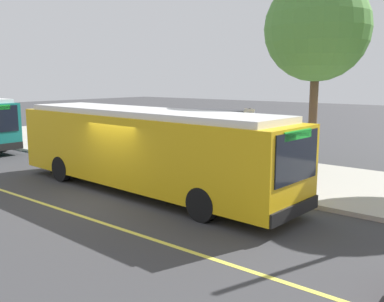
{
  "coord_description": "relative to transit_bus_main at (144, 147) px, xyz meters",
  "views": [
    {
      "loc": [
        11.09,
        -9.55,
        4.0
      ],
      "look_at": [
        2.06,
        1.49,
        1.6
      ],
      "focal_mm": 40.23,
      "sensor_mm": 36.0,
      "label": 1
    }
  ],
  "objects": [
    {
      "name": "sidewalk_curb",
      "position": [
        -0.27,
        4.99,
        -1.54
      ],
      "size": [
        44.0,
        6.4,
        0.15
      ],
      "primitive_type": "cube",
      "color": "#A8A399",
      "rests_on": "ground_plane"
    },
    {
      "name": "route_sign_post",
      "position": [
        2.56,
        2.84,
        0.34
      ],
      "size": [
        0.44,
        0.08,
        2.8
      ],
      "color": "#333338",
      "rests_on": "sidewalk_curb"
    },
    {
      "name": "bus_shelter",
      "position": [
        -0.75,
        5.12,
        0.3
      ],
      "size": [
        2.9,
        1.6,
        2.48
      ],
      "color": "#333338",
      "rests_on": "sidewalk_curb"
    },
    {
      "name": "ground_plane",
      "position": [
        -0.27,
        -1.01,
        -1.62
      ],
      "size": [
        120.0,
        120.0,
        0.0
      ],
      "primitive_type": "plane",
      "color": "#38383A"
    },
    {
      "name": "waiting_bench",
      "position": [
        -0.66,
        5.2,
        -0.99
      ],
      "size": [
        1.6,
        0.48,
        0.95
      ],
      "color": "brown",
      "rests_on": "sidewalk_curb"
    },
    {
      "name": "transit_bus_main",
      "position": [
        0.0,
        0.0,
        0.0
      ],
      "size": [
        12.11,
        3.11,
        2.95
      ],
      "color": "gold",
      "rests_on": "ground_plane"
    },
    {
      "name": "lane_stripe_center",
      "position": [
        -0.27,
        -3.21,
        -1.61
      ],
      "size": [
        36.0,
        0.14,
        0.01
      ],
      "primitive_type": "cube",
      "color": "#E0D64C",
      "rests_on": "ground_plane"
    },
    {
      "name": "street_tree_near_shelter",
      "position": [
        3.19,
        6.94,
        4.4
      ],
      "size": [
        4.34,
        4.34,
        8.07
      ],
      "color": "brown",
      "rests_on": "sidewalk_curb"
    },
    {
      "name": "pedestrian_commuter",
      "position": [
        -2.29,
        3.74,
        -0.5
      ],
      "size": [
        0.24,
        0.4,
        1.69
      ],
      "color": "#282D47",
      "rests_on": "sidewalk_curb"
    }
  ]
}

